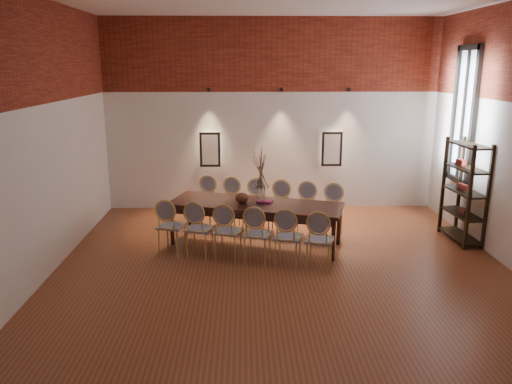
{
  "coord_description": "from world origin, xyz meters",
  "views": [
    {
      "loc": [
        -0.59,
        -7.07,
        3.07
      ],
      "look_at": [
        -0.39,
        0.76,
        1.05
      ],
      "focal_mm": 35.0,
      "sensor_mm": 36.0,
      "label": 1
    }
  ],
  "objects_px": {
    "chair_near_b": "(199,228)",
    "chair_far_d": "(279,208)",
    "dining_table": "(255,224)",
    "chair_near_a": "(172,226)",
    "chair_far_b": "(229,204)",
    "chair_far_f": "(332,212)",
    "bowl": "(242,198)",
    "chair_near_c": "(228,231)",
    "chair_far_e": "(305,210)",
    "vase": "(261,195)",
    "chair_far_c": "(254,206)",
    "chair_near_e": "(288,237)",
    "book": "(265,202)",
    "chair_near_f": "(320,240)",
    "chair_far_a": "(205,202)",
    "chair_near_d": "(258,234)",
    "shelving_rack": "(464,191)"
  },
  "relations": [
    {
      "from": "vase",
      "to": "chair_far_d",
      "type": "bearing_deg",
      "value": 61.61
    },
    {
      "from": "chair_near_c",
      "to": "chair_near_e",
      "type": "height_order",
      "value": "same"
    },
    {
      "from": "chair_near_b",
      "to": "chair_far_d",
      "type": "bearing_deg",
      "value": 56.9
    },
    {
      "from": "chair_near_f",
      "to": "chair_far_b",
      "type": "relative_size",
      "value": 1.0
    },
    {
      "from": "vase",
      "to": "book",
      "type": "bearing_deg",
      "value": 42.16
    },
    {
      "from": "chair_near_e",
      "to": "chair_far_a",
      "type": "bearing_deg",
      "value": 142.52
    },
    {
      "from": "chair_near_b",
      "to": "chair_far_e",
      "type": "xyz_separation_m",
      "value": [
        1.85,
        1.01,
        0.0
      ]
    },
    {
      "from": "chair_near_f",
      "to": "chair_far_b",
      "type": "bearing_deg",
      "value": 142.52
    },
    {
      "from": "chair_far_c",
      "to": "dining_table",
      "type": "bearing_deg",
      "value": 108.06
    },
    {
      "from": "chair_near_f",
      "to": "book",
      "type": "height_order",
      "value": "chair_near_f"
    },
    {
      "from": "chair_far_f",
      "to": "bowl",
      "type": "distance_m",
      "value": 1.7
    },
    {
      "from": "chair_near_d",
      "to": "chair_near_e",
      "type": "xyz_separation_m",
      "value": [
        0.47,
        -0.14,
        0.0
      ]
    },
    {
      "from": "dining_table",
      "to": "chair_far_c",
      "type": "bearing_deg",
      "value": 108.06
    },
    {
      "from": "dining_table",
      "to": "chair_far_f",
      "type": "xyz_separation_m",
      "value": [
        1.4,
        0.36,
        0.09
      ]
    },
    {
      "from": "chair_far_f",
      "to": "dining_table",
      "type": "bearing_deg",
      "value": 31.53
    },
    {
      "from": "chair_near_f",
      "to": "chair_far_d",
      "type": "distance_m",
      "value": 1.8
    },
    {
      "from": "chair_near_b",
      "to": "dining_table",
      "type": "bearing_deg",
      "value": 45.64
    },
    {
      "from": "dining_table",
      "to": "chair_near_a",
      "type": "bearing_deg",
      "value": -148.47
    },
    {
      "from": "vase",
      "to": "chair_far_f",
      "type": "bearing_deg",
      "value": 16.59
    },
    {
      "from": "chair_far_a",
      "to": "chair_far_d",
      "type": "relative_size",
      "value": 1.0
    },
    {
      "from": "dining_table",
      "to": "chair_near_f",
      "type": "distance_m",
      "value": 1.45
    },
    {
      "from": "chair_far_c",
      "to": "chair_near_a",
      "type": "bearing_deg",
      "value": 56.9
    },
    {
      "from": "chair_near_b",
      "to": "shelving_rack",
      "type": "relative_size",
      "value": 0.52
    },
    {
      "from": "chair_near_a",
      "to": "chair_near_b",
      "type": "height_order",
      "value": "same"
    },
    {
      "from": "chair_far_c",
      "to": "chair_far_a",
      "type": "bearing_deg",
      "value": 0.0
    },
    {
      "from": "chair_near_a",
      "to": "chair_far_b",
      "type": "distance_m",
      "value": 1.59
    },
    {
      "from": "chair_near_c",
      "to": "chair_near_b",
      "type": "bearing_deg",
      "value": 180.0
    },
    {
      "from": "chair_far_a",
      "to": "bowl",
      "type": "height_order",
      "value": "chair_far_a"
    },
    {
      "from": "bowl",
      "to": "book",
      "type": "bearing_deg",
      "value": 2.89
    },
    {
      "from": "chair_far_d",
      "to": "chair_far_e",
      "type": "distance_m",
      "value": 0.49
    },
    {
      "from": "chair_far_d",
      "to": "dining_table",
      "type": "bearing_deg",
      "value": 71.94
    },
    {
      "from": "chair_far_e",
      "to": "vase",
      "type": "relative_size",
      "value": 3.13
    },
    {
      "from": "dining_table",
      "to": "chair_far_a",
      "type": "distance_m",
      "value": 1.45
    },
    {
      "from": "dining_table",
      "to": "shelving_rack",
      "type": "bearing_deg",
      "value": 19.04
    },
    {
      "from": "chair_near_a",
      "to": "chair_near_d",
      "type": "distance_m",
      "value": 1.48
    },
    {
      "from": "chair_near_b",
      "to": "chair_near_f",
      "type": "bearing_deg",
      "value": 0.0
    },
    {
      "from": "chair_near_a",
      "to": "chair_far_c",
      "type": "distance_m",
      "value": 1.8
    },
    {
      "from": "chair_far_f",
      "to": "chair_near_c",
      "type": "bearing_deg",
      "value": 45.64
    },
    {
      "from": "chair_near_d",
      "to": "chair_far_c",
      "type": "xyz_separation_m",
      "value": [
        -0.03,
        1.59,
        0.0
      ]
    },
    {
      "from": "chair_near_e",
      "to": "book",
      "type": "xyz_separation_m",
      "value": [
        -0.32,
        0.97,
        0.3
      ]
    },
    {
      "from": "chair_near_e",
      "to": "book",
      "type": "height_order",
      "value": "chair_near_e"
    },
    {
      "from": "chair_far_c",
      "to": "chair_far_e",
      "type": "relative_size",
      "value": 1.0
    },
    {
      "from": "chair_far_d",
      "to": "vase",
      "type": "relative_size",
      "value": 3.13
    },
    {
      "from": "chair_far_d",
      "to": "bowl",
      "type": "xyz_separation_m",
      "value": [
        -0.68,
        -0.63,
        0.37
      ]
    },
    {
      "from": "dining_table",
      "to": "chair_far_b",
      "type": "xyz_separation_m",
      "value": [
        -0.48,
        0.94,
        0.09
      ]
    },
    {
      "from": "bowl",
      "to": "dining_table",
      "type": "bearing_deg",
      "value": -4.44
    },
    {
      "from": "chair_near_a",
      "to": "chair_near_b",
      "type": "bearing_deg",
      "value": 0.0
    },
    {
      "from": "chair_near_b",
      "to": "book",
      "type": "bearing_deg",
      "value": 43.54
    },
    {
      "from": "chair_near_a",
      "to": "chair_near_f",
      "type": "relative_size",
      "value": 1.0
    },
    {
      "from": "dining_table",
      "to": "chair_near_c",
      "type": "relative_size",
      "value": 3.14
    }
  ]
}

